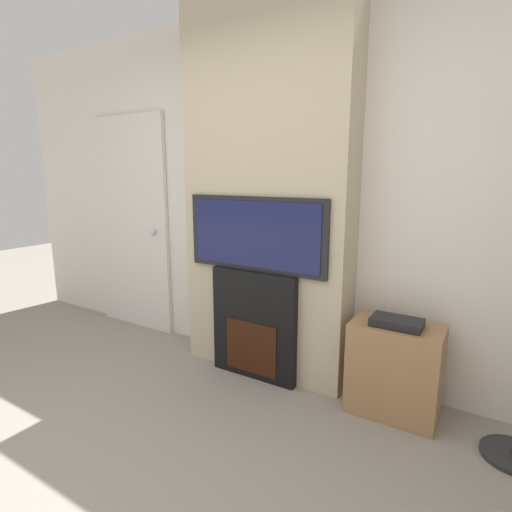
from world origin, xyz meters
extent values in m
cube|color=silver|center=(0.00, 2.03, 1.35)|extent=(6.00, 0.06, 2.70)
cube|color=#BCAD8E|center=(0.00, 1.86, 1.35)|extent=(1.29, 0.29, 2.70)
cube|color=black|center=(0.00, 1.71, 0.41)|extent=(0.68, 0.14, 0.81)
cube|color=#33160A|center=(0.00, 1.64, 0.24)|extent=(0.42, 0.01, 0.39)
cube|color=black|center=(0.00, 1.71, 1.08)|extent=(1.10, 0.06, 0.53)
cube|color=#191E4C|center=(0.00, 1.68, 1.08)|extent=(1.01, 0.01, 0.47)
cube|color=#997047|center=(1.00, 1.75, 0.30)|extent=(0.54, 0.33, 0.59)
cube|color=black|center=(1.00, 1.72, 0.62)|extent=(0.30, 0.18, 0.05)
cube|color=silver|center=(-1.58, 1.98, 1.02)|extent=(0.93, 0.04, 2.03)
sphere|color=silver|center=(-1.25, 1.94, 0.97)|extent=(0.06, 0.06, 0.06)
camera|label=1|loc=(1.47, -0.67, 1.49)|focal=28.00mm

